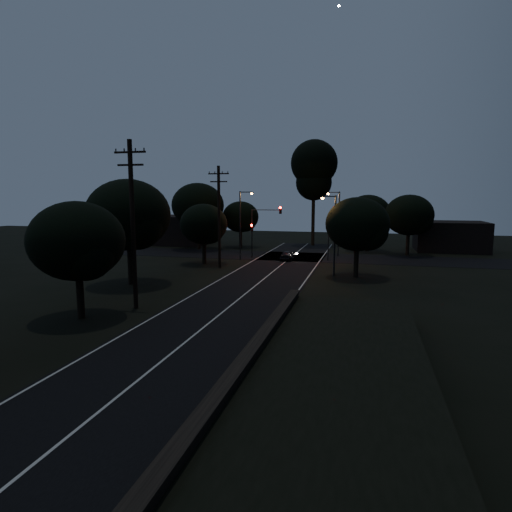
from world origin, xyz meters
The scene contains 23 objects.
ground centered at (0.00, 0.00, 0.00)m, with size 160.00×160.00×0.00m, color black.
road_surface centered at (0.00, 31.12, 0.01)m, with size 60.00×70.00×0.03m.
retaining_wall centered at (7.74, 3.00, 0.62)m, with size 6.93×26.00×1.60m.
utility_pole_mid centered at (-6.00, 15.00, 5.74)m, with size 2.20×0.30×11.00m.
utility_pole_far centered at (-6.00, 32.00, 5.48)m, with size 2.20×0.30×10.50m.
tree_left_b centered at (-7.80, 11.89, 4.63)m, with size 5.62×5.62×7.15m.
tree_left_c centered at (-10.25, 21.86, 5.72)m, with size 7.01×7.01×8.85m.
tree_left_d centered at (-8.32, 33.89, 4.28)m, with size 5.21×5.21×6.61m.
tree_far_nw centered at (-8.81, 49.89, 4.34)m, with size 5.29×5.29×6.70m.
tree_far_w centered at (-13.74, 45.85, 6.03)m, with size 7.27×7.27×9.27m.
tree_far_ne centered at (9.21, 49.88, 4.94)m, with size 6.04×6.04×7.63m.
tree_far_e centered at (14.21, 46.88, 4.95)m, with size 6.02×6.02×7.64m.
tree_right_a centered at (8.20, 29.88, 4.77)m, with size 5.79×5.79×7.35m.
tall_pine centered at (1.00, 55.00, 11.39)m, with size 6.95×6.95×15.79m.
building_left centered at (-20.00, 52.00, 2.20)m, with size 10.00×8.00×4.40m, color black.
building_right centered at (20.00, 53.00, 2.00)m, with size 9.00×7.00×4.00m, color black.
signal_left centered at (-4.60, 39.99, 2.84)m, with size 0.28×0.35×4.10m.
signal_right centered at (4.60, 39.99, 2.84)m, with size 0.28×0.35×4.10m.
signal_mast centered at (-2.91, 39.99, 4.34)m, with size 3.70×0.35×6.25m.
streetlight_a centered at (-5.31, 38.00, 4.64)m, with size 1.66×0.26×8.00m.
streetlight_b centered at (5.31, 44.00, 4.64)m, with size 1.66×0.26×8.00m.
streetlight_c centered at (5.83, 30.00, 4.35)m, with size 1.46×0.26×7.50m.
car centered at (0.07, 38.97, 0.56)m, with size 1.33×3.30×1.13m, color black.
Camera 1 is at (8.71, -10.00, 7.40)m, focal length 30.00 mm.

